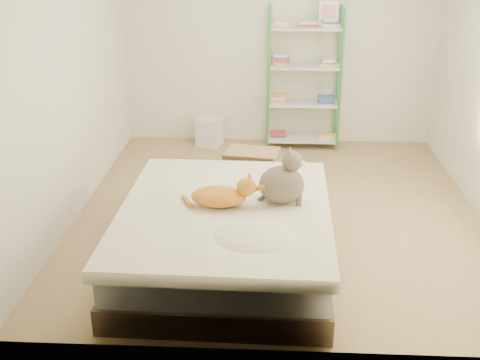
# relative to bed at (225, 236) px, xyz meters

# --- Properties ---
(room) EXTENTS (3.81, 4.21, 2.61)m
(room) POSITION_rel_bed_xyz_m (0.43, 1.05, 1.04)
(room) COLOR #A58359
(room) RESTS_ON ground
(bed) EXTENTS (1.66, 2.06, 0.52)m
(bed) POSITION_rel_bed_xyz_m (0.00, 0.00, 0.00)
(bed) COLOR brown
(bed) RESTS_ON ground
(orange_cat) EXTENTS (0.51, 0.29, 0.21)m
(orange_cat) POSITION_rel_bed_xyz_m (-0.05, 0.01, 0.36)
(orange_cat) COLOR orange
(orange_cat) RESTS_ON bed
(grey_cat) EXTENTS (0.39, 0.33, 0.43)m
(grey_cat) POSITION_rel_bed_xyz_m (0.43, 0.11, 0.47)
(grey_cat) COLOR gray
(grey_cat) RESTS_ON bed
(shelf_unit) EXTENTS (0.88, 0.36, 1.74)m
(shelf_unit) POSITION_rel_bed_xyz_m (0.74, 2.93, 0.60)
(shelf_unit) COLOR green
(shelf_unit) RESTS_ON ground
(cardboard_box) EXTENTS (0.59, 0.58, 0.43)m
(cardboard_box) POSITION_rel_bed_xyz_m (0.16, 1.65, -0.07)
(cardboard_box) COLOR #A0714E
(cardboard_box) RESTS_ON ground
(white_bin) EXTENTS (0.38, 0.35, 0.35)m
(white_bin) POSITION_rel_bed_xyz_m (-0.42, 2.90, -0.08)
(white_bin) COLOR silver
(white_bin) RESTS_ON ground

